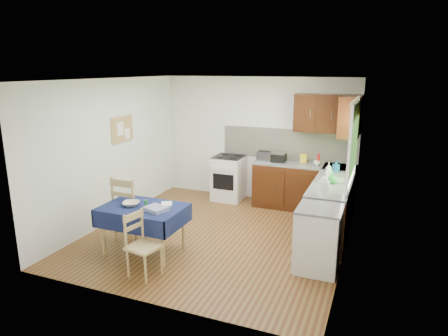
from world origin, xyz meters
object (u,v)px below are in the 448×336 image
at_px(chair_far, 129,206).
at_px(chair_near, 141,243).
at_px(toaster, 265,156).
at_px(sandwich_press, 277,157).
at_px(dining_table, 143,213).
at_px(dish_rack, 329,179).
at_px(kettle, 324,187).

bearing_deg(chair_far, chair_near, 132.68).
bearing_deg(toaster, chair_near, -112.10).
xyz_separation_m(toaster, sandwich_press, (0.23, 0.09, -0.01)).
bearing_deg(chair_far, dining_table, 146.61).
bearing_deg(dish_rack, kettle, -101.10).
distance_m(dining_table, dish_rack, 3.00).
relative_size(dining_table, chair_far, 1.13).
bearing_deg(dish_rack, sandwich_press, 125.74).
bearing_deg(toaster, sandwich_press, 11.60).
xyz_separation_m(dining_table, chair_near, (0.34, -0.58, -0.16)).
relative_size(dish_rack, kettle, 1.66).
height_order(chair_near, toaster, toaster).
xyz_separation_m(dining_table, sandwich_press, (1.27, 2.76, 0.38)).
bearing_deg(sandwich_press, dish_rack, -37.74).
distance_m(dining_table, chair_far, 0.56).
bearing_deg(dining_table, chair_near, -57.23).
xyz_separation_m(chair_near, dish_rack, (2.05, 2.36, 0.47)).
bearing_deg(chair_near, kettle, -42.57).
bearing_deg(chair_near, sandwich_press, -4.91).
height_order(dining_table, chair_near, chair_near).
height_order(toaster, sandwich_press, toaster).
xyz_separation_m(chair_far, sandwich_press, (1.73, 2.45, 0.44)).
height_order(toaster, kettle, kettle).
distance_m(dining_table, chair_near, 0.69).
distance_m(dish_rack, kettle, 0.81).
distance_m(sandwich_press, kettle, 2.13).
height_order(dining_table, sandwich_press, sandwich_press).
height_order(dining_table, dish_rack, dish_rack).
xyz_separation_m(chair_near, kettle, (2.08, 1.56, 0.56)).
bearing_deg(kettle, toaster, 129.13).
xyz_separation_m(dining_table, toaster, (1.05, 2.67, 0.38)).
distance_m(toaster, dish_rack, 1.62).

